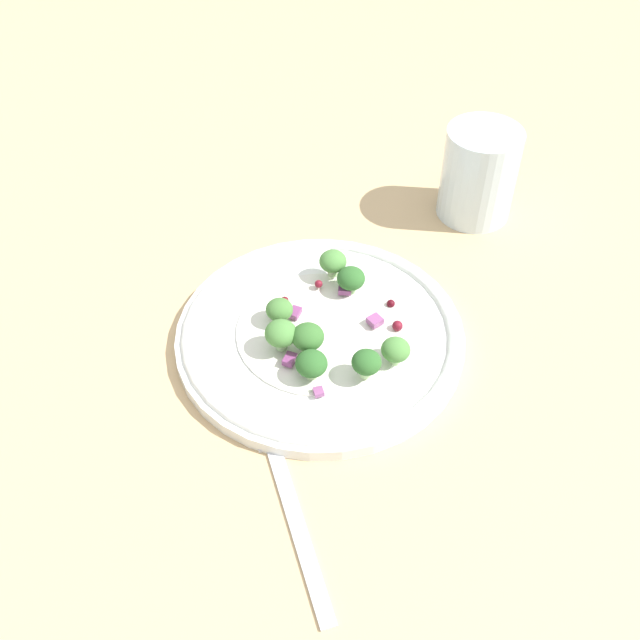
{
  "coord_description": "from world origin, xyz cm",
  "views": [
    {
      "loc": [
        46.21,
        9.36,
        49.87
      ],
      "look_at": [
        1.92,
        -2.39,
        2.7
      ],
      "focal_mm": 41.45,
      "sensor_mm": 36.0,
      "label": 1
    }
  ],
  "objects_px": {
    "water_glass": "(479,174)",
    "plate": "(320,334)",
    "fork": "(288,495)",
    "broccoli_floret_2": "(279,310)",
    "broccoli_floret_0": "(396,350)",
    "broccoli_floret_1": "(333,262)"
  },
  "relations": [
    {
      "from": "broccoli_floret_0",
      "to": "broccoli_floret_2",
      "type": "relative_size",
      "value": 1.03
    },
    {
      "from": "fork",
      "to": "broccoli_floret_2",
      "type": "bearing_deg",
      "value": -161.1
    },
    {
      "from": "broccoli_floret_2",
      "to": "fork",
      "type": "bearing_deg",
      "value": 18.9
    },
    {
      "from": "broccoli_floret_2",
      "to": "water_glass",
      "type": "bearing_deg",
      "value": 146.54
    },
    {
      "from": "water_glass",
      "to": "plate",
      "type": "bearing_deg",
      "value": -26.12
    },
    {
      "from": "fork",
      "to": "plate",
      "type": "bearing_deg",
      "value": -173.68
    },
    {
      "from": "plate",
      "to": "broccoli_floret_1",
      "type": "relative_size",
      "value": 9.85
    },
    {
      "from": "plate",
      "to": "fork",
      "type": "height_order",
      "value": "plate"
    },
    {
      "from": "broccoli_floret_1",
      "to": "water_glass",
      "type": "bearing_deg",
      "value": 143.03
    },
    {
      "from": "plate",
      "to": "broccoli_floret_0",
      "type": "xyz_separation_m",
      "value": [
        0.02,
        0.07,
        0.02
      ]
    },
    {
      "from": "plate",
      "to": "water_glass",
      "type": "xyz_separation_m",
      "value": [
        -0.23,
        0.11,
        0.04
      ]
    },
    {
      "from": "broccoli_floret_1",
      "to": "water_glass",
      "type": "height_order",
      "value": "water_glass"
    },
    {
      "from": "water_glass",
      "to": "broccoli_floret_2",
      "type": "bearing_deg",
      "value": -33.46
    },
    {
      "from": "plate",
      "to": "water_glass",
      "type": "bearing_deg",
      "value": 153.88
    },
    {
      "from": "fork",
      "to": "water_glass",
      "type": "bearing_deg",
      "value": 166.5
    },
    {
      "from": "plate",
      "to": "broccoli_floret_2",
      "type": "relative_size",
      "value": 10.48
    },
    {
      "from": "broccoli_floret_1",
      "to": "broccoli_floret_2",
      "type": "height_order",
      "value": "broccoli_floret_1"
    },
    {
      "from": "plate",
      "to": "broccoli_floret_2",
      "type": "height_order",
      "value": "broccoli_floret_2"
    },
    {
      "from": "broccoli_floret_2",
      "to": "water_glass",
      "type": "xyz_separation_m",
      "value": [
        -0.23,
        0.15,
        0.02
      ]
    },
    {
      "from": "fork",
      "to": "water_glass",
      "type": "height_order",
      "value": "water_glass"
    },
    {
      "from": "plate",
      "to": "fork",
      "type": "xyz_separation_m",
      "value": [
        0.16,
        0.02,
        -0.01
      ]
    },
    {
      "from": "broccoli_floret_0",
      "to": "fork",
      "type": "xyz_separation_m",
      "value": [
        0.14,
        -0.05,
        -0.03
      ]
    }
  ]
}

